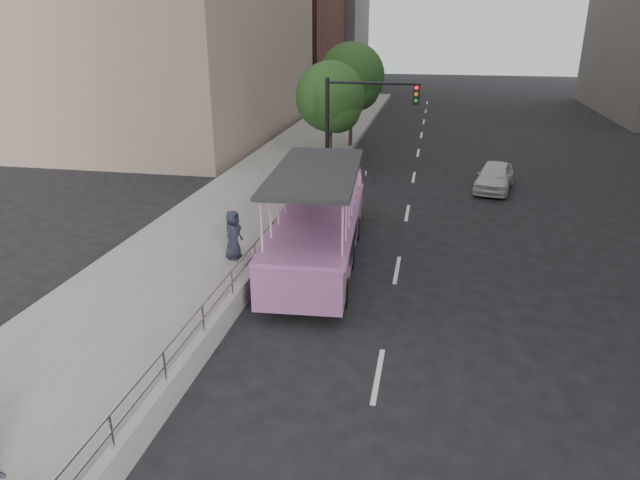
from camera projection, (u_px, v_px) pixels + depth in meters
ground at (348, 328)px, 14.86m from camera, size 160.00×160.00×0.00m
sidewalk at (253, 200)px, 25.02m from camera, size 5.50×80.00×0.30m
kerb_wall at (255, 271)px, 17.09m from camera, size 0.24×30.00×0.36m
guardrail at (254, 250)px, 16.85m from camera, size 0.07×22.00×0.71m
duck_boat at (321, 220)px, 19.20m from camera, size 3.10×10.06×3.29m
car at (494, 176)px, 26.89m from camera, size 2.31×4.10×1.32m
pedestrian_far at (233, 235)px, 18.22m from camera, size 0.64×0.86×1.61m
parking_sign at (310, 176)px, 22.94m from camera, size 0.16×0.58×2.62m
traffic_signal at (354, 117)px, 25.37m from camera, size 4.20×0.32×5.20m
street_tree_near at (332, 100)px, 28.69m from camera, size 3.52×3.52×5.72m
street_tree_far at (353, 79)px, 33.98m from camera, size 3.97×3.97×6.45m
midrise_stone_b at (301, 1)px, 72.85m from camera, size 16.00×14.00×20.00m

